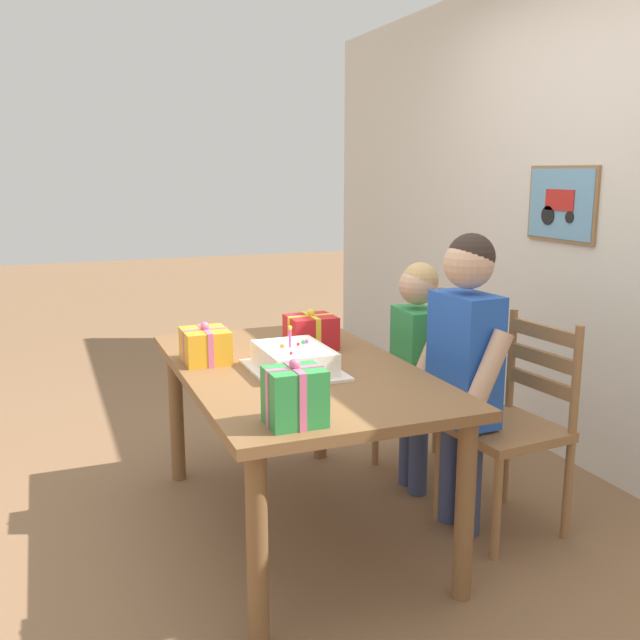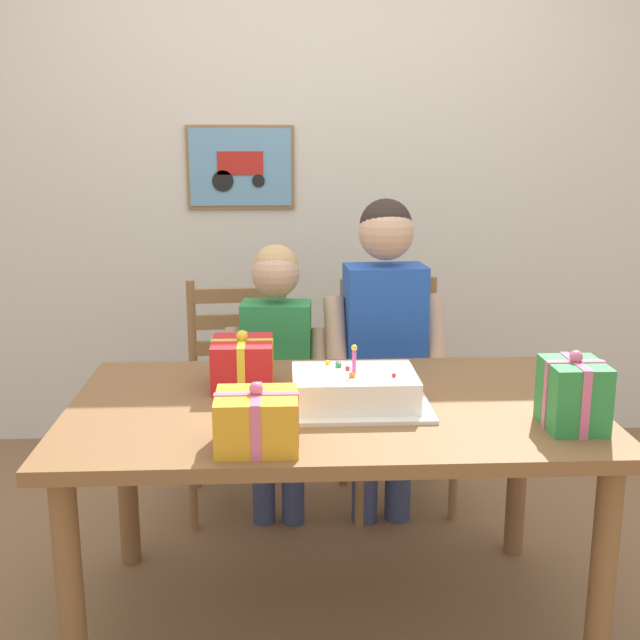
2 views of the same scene
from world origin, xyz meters
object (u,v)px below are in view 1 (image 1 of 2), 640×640
chair_right (513,424)px  gift_box_red_large (311,332)px  chair_left (435,383)px  dining_table (296,387)px  gift_box_beside_cake (295,396)px  birthday_cake (294,360)px  gift_box_corner_small (205,346)px  child_younger (416,354)px  child_older (465,354)px

chair_right → gift_box_red_large: bearing=-130.4°
chair_left → dining_table: bearing=-69.4°
gift_box_beside_cake → birthday_cake: bearing=160.7°
gift_box_corner_small → chair_right: bearing=66.0°
gift_box_corner_small → chair_right: size_ratio=0.23×
birthday_cake → child_younger: child_younger is taller
birthday_cake → gift_box_corner_small: (-0.28, -0.30, 0.02)m
gift_box_beside_cake → child_older: (-0.40, 0.89, -0.04)m
dining_table → child_younger: (-0.17, 0.66, 0.04)m
gift_box_red_large → child_younger: size_ratio=0.19×
gift_box_red_large → gift_box_beside_cake: bearing=-23.8°
gift_box_red_large → child_older: 0.71m
dining_table → child_older: (0.24, 0.66, 0.14)m
gift_box_beside_cake → child_older: size_ratio=0.17×
gift_box_beside_cake → child_younger: (-0.81, 0.89, -0.14)m
gift_box_beside_cake → gift_box_red_large: bearing=156.2°
gift_box_corner_small → child_older: size_ratio=0.17×
birthday_cake → gift_box_corner_small: bearing=-132.6°
gift_box_corner_small → child_younger: bearing=87.4°
birthday_cake → gift_box_corner_small: size_ratio=2.05×
dining_table → child_younger: child_younger is taller
child_older → gift_box_corner_small: bearing=-114.7°
gift_box_red_large → child_older: (0.51, 0.49, -0.03)m
dining_table → gift_box_corner_small: (-0.21, -0.33, 0.16)m
gift_box_corner_small → chair_right: (0.53, 1.19, -0.33)m
gift_box_red_large → chair_left: size_ratio=0.23×
gift_box_red_large → chair_left: chair_left is taller
gift_box_red_large → chair_right: (0.59, 0.69, -0.34)m
chair_right → child_older: size_ratio=0.72×
birthday_cake → gift_box_beside_cake: (0.58, -0.20, 0.04)m
chair_left → child_younger: 0.33m
gift_box_corner_small → child_older: child_older is taller
dining_table → gift_box_beside_cake: gift_box_beside_cake is taller
birthday_cake → gift_box_red_large: bearing=149.1°
chair_left → gift_box_beside_cake: bearing=-48.6°
dining_table → child_older: 0.71m
child_older → child_younger: size_ratio=1.15×
dining_table → gift_box_red_large: gift_box_red_large is taller
gift_box_corner_small → child_younger: 1.00m
gift_box_corner_small → chair_left: size_ratio=0.23×
gift_box_beside_cake → chair_left: gift_box_beside_cake is taller
gift_box_beside_cake → gift_box_corner_small: size_ratio=1.03×
gift_box_red_large → chair_left: (-0.05, 0.69, -0.34)m
gift_box_beside_cake → gift_box_corner_small: 0.86m
gift_box_red_large → child_younger: 0.51m
child_older → gift_box_red_large: bearing=-136.5°
birthday_cake → gift_box_red_large: size_ratio=2.04×
gift_box_red_large → gift_box_corner_small: 0.50m
gift_box_beside_cake → child_younger: size_ratio=0.20×
birthday_cake → chair_right: 0.98m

